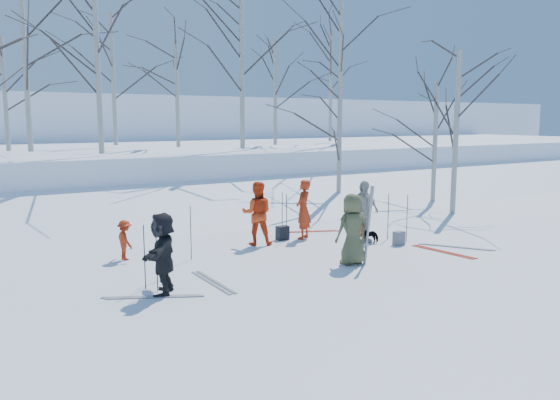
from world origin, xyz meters
TOP-DOWN VIEW (x-y plane):
  - ground at (0.00, 0.00)m, footprint 120.00×120.00m
  - snow_ramp at (0.00, 7.00)m, footprint 70.00×9.49m
  - snow_plateau at (0.00, 17.00)m, footprint 70.00×18.00m
  - far_hill at (0.00, 38.00)m, footprint 90.00×30.00m
  - skier_olive_center at (0.55, -0.87)m, footprint 0.88×0.62m
  - skier_red_north at (1.17, 2.09)m, footprint 0.75×0.69m
  - skier_redor_behind at (-0.34, 2.14)m, footprint 1.07×1.01m
  - skier_red_seated at (-3.93, 2.42)m, footprint 0.44×0.68m
  - skier_cream_east at (2.28, 0.76)m, footprint 1.05×0.48m
  - skier_grey_west at (-4.06, -0.63)m, footprint 1.22×1.55m
  - dog at (2.49, 0.68)m, footprint 0.44×0.57m
  - upright_ski_left at (0.83, -1.11)m, footprint 0.11×0.17m
  - upright_ski_right at (0.88, -1.07)m, footprint 0.14×0.23m
  - ski_pair_a at (4.04, -1.05)m, footprint 1.93×2.08m
  - ski_pair_b at (-4.34, -0.75)m, footprint 1.74×2.06m
  - ski_pair_c at (-2.92, -0.48)m, footprint 0.22×1.90m
  - ski_pair_d at (1.83, 2.80)m, footprint 1.54×2.04m
  - ski_pair_e at (3.34, -1.22)m, footprint 0.56×1.94m
  - ski_pole_a at (-4.29, -0.17)m, footprint 0.02×0.02m
  - ski_pole_b at (0.76, 2.59)m, footprint 0.02×0.02m
  - ski_pole_c at (-4.11, -0.41)m, footprint 0.02×0.02m
  - ski_pole_d at (3.39, 0.17)m, footprint 0.02×0.02m
  - ski_pole_e at (0.60, 2.10)m, footprint 0.02×0.02m
  - ski_pole_f at (-2.54, 1.59)m, footprint 0.02×0.02m
  - ski_pole_g at (3.20, 0.73)m, footprint 0.02×0.02m
  - ski_pole_h at (-3.80, 0.30)m, footprint 0.02×0.02m
  - backpack_red at (2.87, 1.59)m, footprint 0.32×0.22m
  - backpack_grey at (2.93, -0.00)m, footprint 0.30×0.20m
  - backpack_dark at (0.57, 2.28)m, footprint 0.34×0.24m
  - birch_plateau_a at (6.53, 12.35)m, footprint 4.15×4.15m
  - birch_plateau_b at (-5.26, 13.49)m, footprint 3.74×3.74m
  - birch_plateau_c at (10.03, 11.68)m, footprint 6.50×6.50m
  - birch_plateau_d at (-0.23, 16.27)m, footprint 5.00×5.00m
  - birch_plateau_e at (-2.54, 9.83)m, footprint 4.80×4.80m
  - birch_plateau_f at (11.87, 14.90)m, footprint 4.98×4.98m
  - birch_plateau_g at (1.62, 12.77)m, footprint 3.90×3.90m
  - birch_plateau_j at (-4.58, 12.51)m, footprint 5.13×5.13m
  - birch_plateau_k at (3.63, 10.35)m, footprint 5.38×5.38m
  - birch_edge_b at (8.28, 2.71)m, footprint 4.72×4.72m
  - birch_edge_c at (9.33, 4.62)m, footprint 4.05×4.05m
  - birch_edge_e at (5.60, 6.09)m, footprint 4.26×4.26m

SIDE VIEW (x-z plane):
  - ground at x=0.00m, z-range 0.00..0.00m
  - ski_pair_a at x=4.04m, z-range 0.00..0.02m
  - ski_pair_b at x=-4.34m, z-range 0.00..0.02m
  - ski_pair_c at x=-2.92m, z-range 0.00..0.02m
  - ski_pair_d at x=1.83m, z-range 0.00..0.02m
  - ski_pair_e at x=3.34m, z-range 0.00..0.02m
  - snow_ramp at x=0.00m, z-range -1.91..2.21m
  - backpack_grey at x=2.93m, z-range 0.00..0.38m
  - backpack_dark at x=0.57m, z-range 0.00..0.40m
  - backpack_red at x=2.87m, z-range 0.00..0.42m
  - dog at x=2.49m, z-range 0.00..0.44m
  - skier_red_seated at x=-3.93m, z-range 0.00..0.99m
  - ski_pole_a at x=-4.29m, z-range 0.00..1.34m
  - ski_pole_b at x=0.76m, z-range 0.00..1.34m
  - ski_pole_c at x=-4.11m, z-range 0.00..1.34m
  - ski_pole_d at x=3.39m, z-range 0.00..1.34m
  - ski_pole_e at x=0.60m, z-range 0.00..1.34m
  - ski_pole_f at x=-2.54m, z-range 0.00..1.34m
  - ski_pole_g at x=3.20m, z-range 0.00..1.34m
  - ski_pole_h at x=-3.80m, z-range 0.00..1.34m
  - skier_grey_west at x=-4.06m, z-range 0.00..1.64m
  - skier_olive_center at x=0.55m, z-range 0.00..1.71m
  - skier_red_north at x=1.17m, z-range 0.00..1.72m
  - skier_redor_behind at x=-0.34m, z-range 0.00..1.76m
  - skier_cream_east at x=2.28m, z-range 0.00..1.76m
  - upright_ski_left at x=0.83m, z-range 0.00..1.90m
  - upright_ski_right at x=0.88m, z-range 0.00..1.90m
  - snow_plateau at x=0.00m, z-range -0.10..2.10m
  - far_hill at x=0.00m, z-range -1.00..5.00m
  - birch_edge_c at x=9.33m, z-range 0.00..4.93m
  - birch_edge_e at x=5.60m, z-range 0.00..5.23m
  - birch_edge_b at x=8.28m, z-range 0.00..5.89m
  - birch_plateau_b at x=-5.26m, z-range 2.20..6.68m
  - birch_plateau_g at x=1.62m, z-range 2.20..6.91m
  - birch_plateau_a at x=6.53m, z-range 2.20..7.28m
  - birch_plateau_e at x=-2.54m, z-range 2.20..8.19m
  - birch_plateau_f at x=11.87m, z-range 2.20..8.46m
  - birch_plateau_d at x=-0.23m, z-range 2.20..8.49m
  - birch_plateau_j at x=-4.58m, z-range 2.20..8.67m
  - birch_plateau_k at x=3.63m, z-range 2.20..9.03m
  - birch_plateau_c at x=10.03m, z-range 2.20..10.63m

